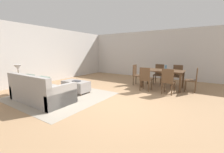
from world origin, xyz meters
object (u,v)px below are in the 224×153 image
Objects in this scene: side_table at (19,82)px; dining_chair_head_east at (194,78)px; dining_table at (163,72)px; dining_chair_far_left at (159,73)px; table_lamp at (18,68)px; dining_chair_far_right at (177,74)px; couch at (40,92)px; dining_chair_near_left at (145,78)px; vase_centerpiece at (166,68)px; dining_chair_near_right at (168,80)px; dining_chair_head_west at (137,74)px; book_on_ottoman at (76,81)px; ottoman_table at (76,86)px.

dining_chair_head_east is at bearing 35.94° from side_table.
dining_chair_far_left reaches higher than dining_table.
dining_chair_far_right is (4.46, 4.54, -0.43)m from table_lamp.
dining_chair_near_left is (2.27, 2.88, 0.23)m from couch.
dining_chair_near_right is at bearing -70.89° from vase_centerpiece.
dining_chair_head_west is 4.45× the size of vase_centerpiece.
table_lamp reaches higher than dining_chair_near_right.
side_table is 2.09× the size of book_on_ottoman.
dining_chair_head_west is (-0.79, -0.80, 0.00)m from dining_chair_far_left.
vase_centerpiece is (4.12, 3.75, 0.43)m from side_table.
dining_table reaches higher than side_table.
couch is at bearing -124.53° from dining_chair_far_right.
table_lamp is 2.54× the size of vase_centerpiece.
dining_table is 3.49m from book_on_ottoman.
dining_chair_head_west is at bearing -134.57° from dining_chair_far_left.
dining_chair_far_right is at bearing 62.74° from dining_chair_near_left.
dining_chair_head_east is at bearing 49.28° from dining_chair_near_right.
ottoman_table is 1.12× the size of dining_chair_near_left.
ottoman_table is at bearing 82.56° from couch.
dining_chair_far_right is at bearing 131.21° from dining_chair_head_east.
dining_chair_far_right is 4.39m from book_on_ottoman.
dining_chair_far_right is 0.92m from vase_centerpiece.
dining_chair_far_right is (4.46, 4.54, 0.09)m from side_table.
dining_chair_far_left is (-0.36, 0.78, -0.15)m from dining_table.
side_table is 0.59× the size of dining_chair_far_left.
side_table is 5.48m from dining_table.
couch is 4.62m from dining_table.
dining_chair_far_left reaches higher than ottoman_table.
dining_chair_near_left is 1.00× the size of dining_chair_head_west.
dining_chair_far_left is at bearing 50.75° from side_table.
table_lamp is at bearing -144.06° from dining_chair_head_east.
ottoman_table is at bearing -136.11° from dining_table.
dining_chair_near_right reaches higher than couch.
book_on_ottoman is (1.58, 1.22, -0.51)m from table_lamp.
dining_chair_near_left is 1.79m from dining_chair_head_east.
side_table is (-1.32, 0.02, 0.14)m from couch.
couch is at bearing -126.62° from vase_centerpiece.
dining_chair_near_left and dining_chair_far_left have the same top height.
ottoman_table is 4.98× the size of vase_centerpiece.
dining_chair_near_right is (4.42, 2.88, 0.09)m from side_table.
vase_centerpiece reaches higher than ottoman_table.
dining_table is (4.02, 3.71, 0.23)m from side_table.
dining_chair_near_left is at bearing -48.63° from dining_chair_head_west.
table_lamp is at bearing -142.42° from book_on_ottoman.
side_table is at bearing -146.89° from dining_chair_near_right.
table_lamp is at bearing 90.00° from side_table.
side_table is 2.63× the size of vase_centerpiece.
book_on_ottoman is at bearing -149.60° from dining_chair_near_right.
ottoman_table is 2.80m from dining_chair_head_west.
dining_chair_near_left is at bearing -150.83° from dining_chair_head_east.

